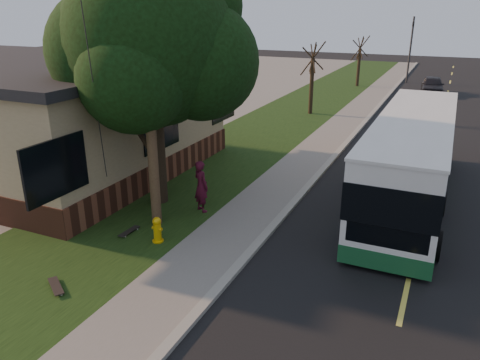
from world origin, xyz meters
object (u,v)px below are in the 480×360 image
object	(u,v)px
skateboard_spare	(56,286)
dumpster	(139,149)
skateboard_main	(129,231)
distant_car	(432,85)
leafy_tree	(153,44)
bare_tree_near	(312,79)
skateboarder	(201,186)
bare_tree_far	(359,62)
traffic_signal	(411,45)
fire_hydrant	(157,230)
transit_bus	(411,157)
utility_pole	(147,70)

from	to	relation	value
skateboard_spare	dumpster	size ratio (longest dim) A/B	0.44
skateboard_main	distant_car	size ratio (longest dim) A/B	0.20
leafy_tree	bare_tree_near	world-z (taller)	leafy_tree
bare_tree_near	skateboarder	xyz separation A→B (m)	(1.00, -15.64, -1.24)
bare_tree_far	traffic_signal	bearing A→B (deg)	48.81
bare_tree_near	leafy_tree	bearing A→B (deg)	-92.50
fire_hydrant	bare_tree_near	distance (m)	18.10
bare_tree_far	transit_bus	xyz separation A→B (m)	(6.38, -23.82, -0.45)
utility_pole	leafy_tree	distance (m)	1.94
traffic_signal	skateboard_spare	bearing A→B (deg)	-96.11
bare_tree_near	skateboard_main	size ratio (longest dim) A/B	5.50
traffic_signal	bare_tree_near	bearing A→B (deg)	-104.04
bare_tree_near	skateboarder	distance (m)	15.72
fire_hydrant	skateboard_spare	world-z (taller)	fire_hydrant
fire_hydrant	leafy_tree	size ratio (longest dim) A/B	0.09
bare_tree_far	skateboard_main	xyz separation A→B (m)	(-0.65, -29.91, -1.88)
bare_tree_near	utility_pole	bearing A→B (deg)	-89.34
bare_tree_near	traffic_signal	world-z (taller)	traffic_signal
fire_hydrant	distant_car	bearing A→B (deg)	79.25
skateboard_spare	dumpster	xyz separation A→B (m)	(-3.68, 8.41, 0.59)
fire_hydrant	leafy_tree	world-z (taller)	leafy_tree
traffic_signal	distant_car	world-z (taller)	traffic_signal
bare_tree_far	distant_car	xyz separation A→B (m)	(5.87, -1.22, -1.34)
utility_pole	skateboard_main	world-z (taller)	utility_pole
bare_tree_near	distant_car	xyz separation A→B (m)	(6.37, 10.78, -1.49)
bare_tree_near	skateboard_spare	xyz separation A→B (m)	(0.05, -20.95, -2.02)
fire_hydrant	skateboarder	size ratio (longest dim) A/B	0.44
skateboard_spare	dumpster	bearing A→B (deg)	113.66
skateboard_main	skateboarder	bearing A→B (deg)	63.21
utility_pole	traffic_signal	bearing A→B (deg)	83.42
transit_bus	skateboard_main	distance (m)	9.41
skateboard_main	dumpster	bearing A→B (deg)	123.00
fire_hydrant	utility_pole	distance (m)	4.37
skateboard_main	skateboard_spare	distance (m)	3.04
utility_pole	traffic_signal	distance (m)	33.26
traffic_signal	transit_bus	xyz separation A→B (m)	(2.88, -27.82, -1.61)
transit_bus	skateboard_main	world-z (taller)	transit_bus
traffic_signal	skateboard_spare	world-z (taller)	traffic_signal
leafy_tree	skateboarder	world-z (taller)	leafy_tree
bare_tree_near	bare_tree_far	world-z (taller)	bare_tree_near
distant_car	skateboard_main	bearing A→B (deg)	-106.87
bare_tree_near	bare_tree_far	distance (m)	12.01
fire_hydrant	bare_tree_far	distance (m)	30.04
bare_tree_near	traffic_signal	xyz separation A→B (m)	(4.00, 16.00, 1.01)
bare_tree_near	skateboard_main	world-z (taller)	bare_tree_near
leafy_tree	bare_tree_near	xyz separation A→B (m)	(0.67, 15.35, -3.02)
traffic_signal	skateboarder	distance (m)	31.86
leafy_tree	skateboard_spare	world-z (taller)	leafy_tree
fire_hydrant	traffic_signal	bearing A→B (deg)	84.79
traffic_signal	skateboard_spare	size ratio (longest dim) A/B	6.71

